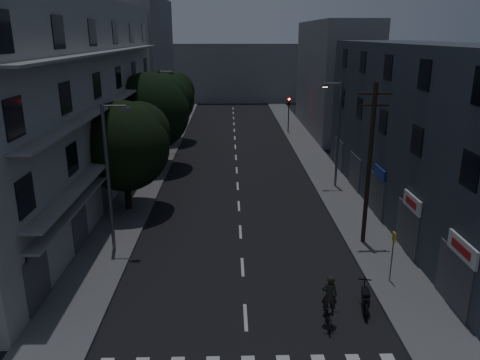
{
  "coord_description": "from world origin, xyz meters",
  "views": [
    {
      "loc": [
        -0.64,
        -15.21,
        11.51
      ],
      "look_at": [
        0.0,
        12.0,
        3.0
      ],
      "focal_mm": 35.0,
      "sensor_mm": 36.0,
      "label": 1
    }
  ],
  "objects_px": {
    "utility_pole": "(369,162)",
    "motorcycle": "(365,300)",
    "bus_stop_sign": "(393,248)",
    "cyclist": "(328,308)"
  },
  "relations": [
    {
      "from": "motorcycle",
      "to": "cyclist",
      "type": "bearing_deg",
      "value": -139.85
    },
    {
      "from": "utility_pole",
      "to": "motorcycle",
      "type": "bearing_deg",
      "value": -104.8
    },
    {
      "from": "utility_pole",
      "to": "motorcycle",
      "type": "height_order",
      "value": "utility_pole"
    },
    {
      "from": "motorcycle",
      "to": "cyclist",
      "type": "height_order",
      "value": "cyclist"
    },
    {
      "from": "bus_stop_sign",
      "to": "cyclist",
      "type": "height_order",
      "value": "bus_stop_sign"
    },
    {
      "from": "bus_stop_sign",
      "to": "utility_pole",
      "type": "bearing_deg",
      "value": 90.81
    },
    {
      "from": "utility_pole",
      "to": "bus_stop_sign",
      "type": "xyz_separation_m",
      "value": [
        0.06,
        -4.48,
        -2.98
      ]
    },
    {
      "from": "bus_stop_sign",
      "to": "motorcycle",
      "type": "relative_size",
      "value": 1.26
    },
    {
      "from": "utility_pole",
      "to": "bus_stop_sign",
      "type": "relative_size",
      "value": 3.56
    },
    {
      "from": "utility_pole",
      "to": "cyclist",
      "type": "bearing_deg",
      "value": -114.91
    }
  ]
}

